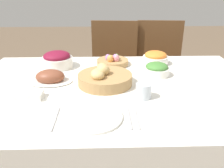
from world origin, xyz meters
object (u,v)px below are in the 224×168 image
at_px(bread_basket, 104,78).
at_px(chair_far_center, 114,69).
at_px(spoon, 136,117).
at_px(butter_dish, 29,95).
at_px(dinner_plate, 92,117).
at_px(fork, 55,118).
at_px(ham_platter, 50,78).
at_px(knife, 129,117).
at_px(egg_basket, 113,61).
at_px(carrot_bowl, 156,58).
at_px(green_salad_bowl, 157,69).
at_px(chair_far_right, 159,68).
at_px(beet_salad_bowl, 57,60).
at_px(drinking_cup, 143,91).

bearing_deg(bread_basket, chair_far_center, 84.57).
distance_m(spoon, butter_dish, 0.52).
xyz_separation_m(dinner_plate, fork, (-0.15, 0.00, -0.00)).
relative_size(ham_platter, fork, 1.31).
bearing_deg(ham_platter, butter_dish, -106.86).
bearing_deg(chair_far_center, spoon, -83.01).
bearing_deg(knife, egg_basket, 93.44).
distance_m(carrot_bowl, dinner_plate, 0.79).
bearing_deg(green_salad_bowl, spoon, -110.58).
bearing_deg(chair_far_center, egg_basket, -88.07).
xyz_separation_m(egg_basket, fork, (-0.25, -0.67, -0.02)).
distance_m(chair_far_right, spoon, 1.29).
height_order(ham_platter, fork, ham_platter).
bearing_deg(spoon, chair_far_center, 92.55).
height_order(chair_far_center, knife, chair_far_center).
xyz_separation_m(chair_far_right, ham_platter, (-0.80, -0.83, 0.25)).
xyz_separation_m(bread_basket, spoon, (0.13, -0.34, -0.03)).
distance_m(ham_platter, fork, 0.40).
bearing_deg(beet_salad_bowl, ham_platter, -88.59).
bearing_deg(carrot_bowl, beet_salad_bowl, -175.28).
bearing_deg(spoon, bread_basket, 110.88).
bearing_deg(egg_basket, carrot_bowl, 3.73).
distance_m(carrot_bowl, beet_salad_bowl, 0.65).
xyz_separation_m(beet_salad_bowl, dinner_plate, (0.25, -0.63, -0.04)).
bearing_deg(chair_far_center, green_salad_bowl, -68.40).
height_order(dinner_plate, fork, dinner_plate).
bearing_deg(green_salad_bowl, chair_far_right, 75.25).
xyz_separation_m(chair_far_center, dinner_plate, (-0.13, -1.21, 0.23)).
relative_size(carrot_bowl, knife, 0.93).
bearing_deg(drinking_cup, knife, -115.68).
xyz_separation_m(bread_basket, beet_salad_bowl, (-0.30, 0.29, 0.01)).
bearing_deg(green_salad_bowl, carrot_bowl, 80.41).
xyz_separation_m(carrot_bowl, drinking_cup, (-0.16, -0.51, -0.00)).
height_order(chair_far_right, ham_platter, chair_far_right).
relative_size(chair_far_center, dinner_plate, 3.68).
height_order(chair_far_center, carrot_bowl, chair_far_center).
height_order(chair_far_center, dinner_plate, chair_far_center).
bearing_deg(knife, green_salad_bowl, 65.95).
distance_m(ham_platter, beet_salad_bowl, 0.25).
distance_m(egg_basket, dinner_plate, 0.67).
bearing_deg(spoon, carrot_bowl, 73.05).
height_order(carrot_bowl, butter_dish, carrot_bowl).
relative_size(fork, spoon, 1.00).
relative_size(bread_basket, dinner_plate, 1.17).
relative_size(dinner_plate, butter_dish, 1.94).
height_order(bread_basket, butter_dish, bread_basket).
xyz_separation_m(carrot_bowl, green_salad_bowl, (-0.04, -0.21, -0.00)).
height_order(chair_far_center, fork, chair_far_center).
relative_size(carrot_bowl, spoon, 0.93).
xyz_separation_m(bread_basket, green_salad_bowl, (0.31, 0.13, -0.00)).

